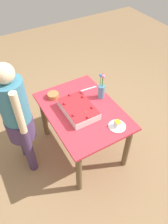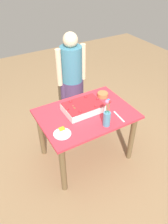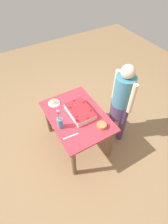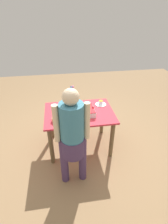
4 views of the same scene
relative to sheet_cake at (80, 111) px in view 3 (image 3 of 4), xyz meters
The scene contains 8 objects.
ground_plane 0.79m from the sheet_cake, 97.16° to the left, with size 8.00×8.00×0.00m, color #93734E.
dining_table 0.20m from the sheet_cake, 97.16° to the left, with size 1.14×0.82×0.74m.
sheet_cake is the anchor object (origin of this frame).
serving_plate_with_slice 0.48m from the sheet_cake, 32.21° to the left, with size 0.19×0.19×0.08m.
cake_knife 0.45m from the sheet_cake, 133.87° to the left, with size 0.23×0.02×0.00m, color silver.
flower_vase 0.39m from the sheet_cake, 103.72° to the left, with size 0.08×0.08×0.35m.
fruit_bowl 0.41m from the sheet_cake, 159.85° to the right, with size 0.14×0.14×0.06m, color #BC7340.
person_standing 0.68m from the sheet_cake, 106.08° to the right, with size 0.45×0.31×1.49m.
Camera 3 is at (-1.58, 0.79, 2.75)m, focal length 28.00 mm.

